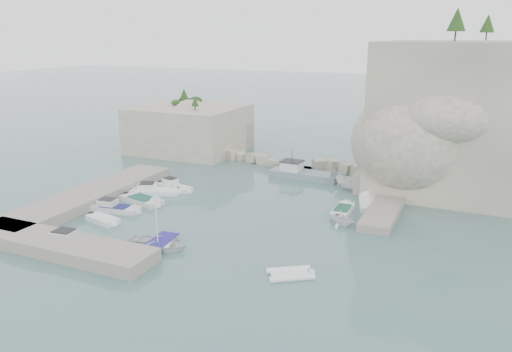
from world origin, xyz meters
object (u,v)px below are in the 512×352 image
at_px(motorboat_b, 155,194).
at_px(inflatable_dinghy, 290,276).
at_px(motorboat_d, 115,211).
at_px(tender_east_c, 368,205).
at_px(motorboat_e, 103,222).
at_px(motorboat_f, 73,245).
at_px(tender_east_a, 341,225).
at_px(motorboat_a, 175,189).
at_px(rowboat, 158,248).
at_px(motorboat_c, 142,202).
at_px(tender_east_d, 354,190).
at_px(tender_east_b, 342,213).
at_px(work_boat, 304,178).

height_order(motorboat_b, inflatable_dinghy, motorboat_b).
bearing_deg(motorboat_d, tender_east_c, 20.03).
xyz_separation_m(motorboat_e, inflatable_dinghy, (20.73, -3.16, 0.00)).
distance_m(motorboat_e, motorboat_f, 5.70).
bearing_deg(tender_east_a, motorboat_a, 101.85).
relative_size(motorboat_b, rowboat, 1.15).
bearing_deg(inflatable_dinghy, tender_east_a, 52.84).
relative_size(motorboat_c, rowboat, 1.08).
bearing_deg(tender_east_c, motorboat_a, 84.09).
height_order(motorboat_a, inflatable_dinghy, motorboat_a).
height_order(motorboat_e, tender_east_d, tender_east_d).
distance_m(motorboat_e, rowboat, 9.04).
distance_m(motorboat_a, motorboat_b, 2.63).
height_order(motorboat_a, motorboat_c, motorboat_a).
height_order(rowboat, tender_east_c, rowboat).
bearing_deg(motorboat_a, inflatable_dinghy, -23.58).
bearing_deg(motorboat_d, motorboat_e, -80.54).
height_order(motorboat_a, motorboat_e, motorboat_a).
bearing_deg(tender_east_b, motorboat_e, 118.83).
distance_m(motorboat_b, motorboat_e, 9.69).
distance_m(tender_east_c, tender_east_d, 5.63).
distance_m(motorboat_f, work_boat, 30.72).
xyz_separation_m(motorboat_e, tender_east_d, (20.00, 20.55, 0.00)).
bearing_deg(motorboat_a, work_boat, 54.67).
bearing_deg(motorboat_e, tender_east_a, 36.19).
relative_size(motorboat_d, rowboat, 1.11).
bearing_deg(tender_east_d, tender_east_b, -166.79).
xyz_separation_m(motorboat_d, motorboat_e, (0.94, -2.97, 0.00)).
xyz_separation_m(inflatable_dinghy, tender_east_b, (0.06, 15.29, 0.00)).
bearing_deg(motorboat_c, inflatable_dinghy, -11.11).
height_order(motorboat_b, motorboat_d, same).
xyz_separation_m(motorboat_d, inflatable_dinghy, (21.67, -6.13, 0.00)).
bearing_deg(motorboat_c, motorboat_a, 96.82).
xyz_separation_m(motorboat_b, work_boat, (13.69, 13.31, 0.00)).
distance_m(motorboat_a, motorboat_f, 17.53).
bearing_deg(work_boat, tender_east_a, -56.30).
bearing_deg(motorboat_e, motorboat_a, 101.37).
xyz_separation_m(motorboat_b, rowboat, (9.27, -12.62, 0.00)).
distance_m(motorboat_a, tender_east_a, 21.26).
distance_m(motorboat_e, tender_east_d, 28.68).
bearing_deg(tender_east_c, tender_east_a, 155.35).
distance_m(inflatable_dinghy, tender_east_a, 12.07).
relative_size(tender_east_c, work_boat, 0.56).
height_order(motorboat_b, rowboat, motorboat_b).
xyz_separation_m(motorboat_d, rowboat, (9.49, -5.93, 0.00)).
height_order(motorboat_e, motorboat_f, motorboat_f).
xyz_separation_m(motorboat_f, tender_east_c, (21.20, 21.11, 0.00)).
xyz_separation_m(rowboat, tender_east_c, (14.12, 18.55, 0.00)).
height_order(motorboat_a, motorboat_b, same).
relative_size(inflatable_dinghy, work_boat, 0.39).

